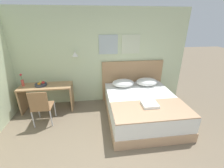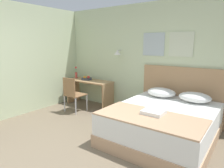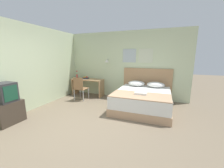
% 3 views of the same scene
% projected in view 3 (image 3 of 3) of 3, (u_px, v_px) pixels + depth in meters
% --- Properties ---
extents(ground_plane, '(24.00, 24.00, 0.00)m').
position_uv_depth(ground_plane, '(86.00, 128.00, 3.26)').
color(ground_plane, '#756651').
extents(wall_back, '(5.24, 0.31, 2.65)m').
position_uv_depth(wall_back, '(121.00, 65.00, 5.62)').
color(wall_back, beige).
rests_on(wall_back, ground_plane).
extents(wall_left, '(0.06, 5.83, 2.65)m').
position_uv_depth(wall_left, '(9.00, 70.00, 3.69)').
color(wall_left, beige).
rests_on(wall_left, ground_plane).
extents(bed, '(1.71, 2.01, 0.58)m').
position_uv_depth(bed, '(142.00, 100.00, 4.46)').
color(bed, tan).
rests_on(bed, ground_plane).
extents(headboard, '(1.83, 0.06, 1.22)m').
position_uv_depth(headboard, '(147.00, 84.00, 5.34)').
color(headboard, '#A87F56').
rests_on(headboard, ground_plane).
extents(pillow_left, '(0.61, 0.47, 0.19)m').
position_uv_depth(pillow_left, '(136.00, 83.00, 5.16)').
color(pillow_left, white).
rests_on(pillow_left, bed).
extents(pillow_right, '(0.61, 0.47, 0.19)m').
position_uv_depth(pillow_right, '(156.00, 85.00, 4.92)').
color(pillow_right, white).
rests_on(pillow_right, bed).
extents(throw_blanket, '(1.66, 0.80, 0.02)m').
position_uv_depth(throw_blanket, '(140.00, 96.00, 3.86)').
color(throw_blanket, tan).
rests_on(throw_blanket, bed).
extents(folded_towel_near_foot, '(0.34, 0.30, 0.06)m').
position_uv_depth(folded_towel_near_foot, '(141.00, 93.00, 3.98)').
color(folded_towel_near_foot, white).
rests_on(folded_towel_near_foot, throw_blanket).
extents(desk, '(1.34, 0.52, 0.72)m').
position_uv_depth(desk, '(88.00, 84.00, 5.91)').
color(desk, '#A87F56').
rests_on(desk, ground_plane).
extents(desk_chair, '(0.44, 0.44, 0.89)m').
position_uv_depth(desk_chair, '(80.00, 87.00, 5.26)').
color(desk_chair, '#8E6642').
rests_on(desk_chair, ground_plane).
extents(fruit_bowl, '(0.30, 0.30, 0.12)m').
position_uv_depth(fruit_bowl, '(86.00, 78.00, 5.91)').
color(fruit_bowl, '#333842').
rests_on(fruit_bowl, desk).
extents(flower_vase, '(0.07, 0.07, 0.34)m').
position_uv_depth(flower_vase, '(77.00, 75.00, 6.09)').
color(flower_vase, '#D14C42').
rests_on(flower_vase, desk).
extents(tv_stand, '(0.44, 0.63, 0.57)m').
position_uv_depth(tv_stand, '(8.00, 112.00, 3.47)').
color(tv_stand, '#3D3328').
rests_on(tv_stand, ground_plane).
extents(television, '(0.43, 0.40, 0.48)m').
position_uv_depth(television, '(5.00, 92.00, 3.37)').
color(television, '#2D2D30').
rests_on(television, tv_stand).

